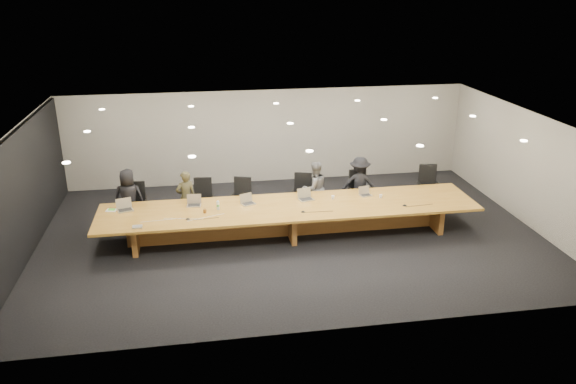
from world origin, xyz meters
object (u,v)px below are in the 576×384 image
(conference_table, at_px, (290,215))
(paper_cup_near, at_px, (333,197))
(chair_far_left, at_px, (135,205))
(person_b, at_px, (186,197))
(laptop_d, at_px, (306,195))
(chair_mid_right, at_px, (302,194))
(laptop_c, at_px, (248,199))
(av_box, at_px, (137,227))
(chair_right, at_px, (360,191))
(mic_left, at_px, (188,219))
(chair_left, at_px, (203,199))
(laptop_e, at_px, (366,191))
(chair_far_right, at_px, (429,186))
(person_a, at_px, (129,198))
(water_bottle, at_px, (218,205))
(amber_mug, at_px, (205,211))
(paper_cup_far, at_px, (381,196))
(person_d, at_px, (359,184))
(laptop_a, at_px, (125,205))
(laptop_b, at_px, (194,201))
(chair_mid_left, at_px, (241,198))
(mic_right, at_px, (405,205))
(person_c, at_px, (315,188))
(mic_center, at_px, (303,211))

(conference_table, relative_size, paper_cup_near, 103.36)
(chair_far_left, height_order, person_b, person_b)
(laptop_d, bearing_deg, chair_mid_right, 71.98)
(laptop_c, distance_m, paper_cup_near, 2.09)
(av_box, bearing_deg, paper_cup_near, 8.67)
(chair_right, xyz_separation_m, mic_left, (-4.48, -1.55, 0.20))
(chair_mid_right, height_order, person_b, person_b)
(chair_mid_right, bearing_deg, av_box, -136.58)
(chair_mid_right, bearing_deg, mic_left, -132.82)
(chair_far_left, bearing_deg, laptop_c, -8.62)
(chair_left, relative_size, chair_mid_right, 0.99)
(laptop_e, bearing_deg, chair_far_right, 11.83)
(person_b, xyz_separation_m, paper_cup_near, (3.57, -0.86, 0.10))
(paper_cup_near, bearing_deg, chair_far_left, 169.53)
(chair_far_right, height_order, person_a, person_a)
(water_bottle, height_order, amber_mug, water_bottle)
(mic_left, bearing_deg, paper_cup_far, 6.76)
(chair_mid_right, xyz_separation_m, amber_mug, (-2.54, -1.33, 0.25))
(chair_far_left, distance_m, chair_right, 5.80)
(person_d, relative_size, laptop_e, 5.13)
(laptop_a, xyz_separation_m, laptop_e, (5.83, 0.02, -0.03))
(chair_far_left, relative_size, laptop_b, 3.36)
(chair_mid_left, relative_size, mic_right, 9.71)
(water_bottle, bearing_deg, chair_right, 16.12)
(chair_far_left, distance_m, mic_left, 2.06)
(person_d, distance_m, paper_cup_far, 1.12)
(chair_far_left, height_order, laptop_c, chair_far_left)
(person_a, height_order, av_box, person_a)
(laptop_c, bearing_deg, mic_left, -177.71)
(paper_cup_far, bearing_deg, chair_left, 165.21)
(person_c, bearing_deg, laptop_e, 126.64)
(water_bottle, xyz_separation_m, mic_right, (4.41, -0.49, -0.09))
(laptop_e, relative_size, paper_cup_near, 3.31)
(chair_mid_left, xyz_separation_m, mic_left, (-1.34, -1.63, 0.23))
(chair_far_right, bearing_deg, chair_far_left, -171.02)
(chair_left, height_order, amber_mug, chair_left)
(person_a, relative_size, person_d, 1.01)
(paper_cup_near, height_order, mic_right, paper_cup_near)
(person_d, relative_size, mic_center, 14.37)
(chair_far_right, xyz_separation_m, mic_center, (-3.80, -1.67, 0.20))
(laptop_d, relative_size, laptop_e, 1.22)
(laptop_c, relative_size, amber_mug, 3.46)
(laptop_b, distance_m, water_bottle, 0.65)
(chair_far_right, xyz_separation_m, person_d, (-1.96, -0.01, 0.17))
(conference_table, distance_m, person_c, 1.47)
(mic_left, bearing_deg, person_b, 91.96)
(chair_far_right, bearing_deg, person_b, -170.59)
(chair_far_left, height_order, laptop_d, chair_far_left)
(person_a, xyz_separation_m, person_b, (1.39, -0.03, -0.06))
(chair_right, bearing_deg, chair_mid_left, 171.89)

